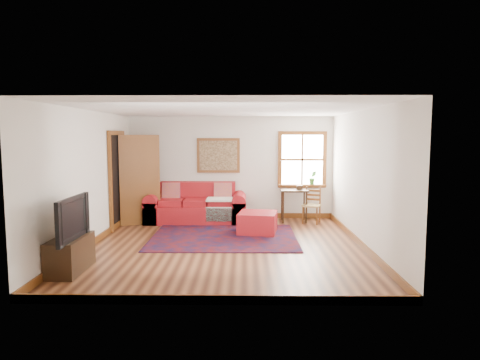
{
  "coord_description": "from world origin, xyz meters",
  "views": [
    {
      "loc": [
        0.36,
        -7.73,
        2.04
      ],
      "look_at": [
        0.26,
        0.6,
        1.17
      ],
      "focal_mm": 32.0,
      "sensor_mm": 36.0,
      "label": 1
    }
  ],
  "objects_px": {
    "ladder_back_chair": "(312,204)",
    "media_cabinet": "(70,254)",
    "red_leather_sofa": "(197,209)",
    "red_ottoman": "(258,223)",
    "side_table": "(294,195)"
  },
  "relations": [
    {
      "from": "side_table",
      "to": "red_ottoman",
      "type": "bearing_deg",
      "value": -126.29
    },
    {
      "from": "red_leather_sofa",
      "to": "ladder_back_chair",
      "type": "bearing_deg",
      "value": -2.81
    },
    {
      "from": "red_leather_sofa",
      "to": "media_cabinet",
      "type": "distance_m",
      "value": 4.06
    },
    {
      "from": "side_table",
      "to": "ladder_back_chair",
      "type": "distance_m",
      "value": 0.47
    },
    {
      "from": "ladder_back_chair",
      "to": "media_cabinet",
      "type": "distance_m",
      "value": 5.56
    },
    {
      "from": "ladder_back_chair",
      "to": "media_cabinet",
      "type": "bearing_deg",
      "value": -138.96
    },
    {
      "from": "red_leather_sofa",
      "to": "red_ottoman",
      "type": "distance_m",
      "value": 1.86
    },
    {
      "from": "ladder_back_chair",
      "to": "media_cabinet",
      "type": "height_order",
      "value": "ladder_back_chair"
    },
    {
      "from": "side_table",
      "to": "media_cabinet",
      "type": "distance_m",
      "value": 5.38
    },
    {
      "from": "ladder_back_chair",
      "to": "red_ottoman",
      "type": "bearing_deg",
      "value": -140.44
    },
    {
      "from": "side_table",
      "to": "media_cabinet",
      "type": "relative_size",
      "value": 0.81
    },
    {
      "from": "side_table",
      "to": "media_cabinet",
      "type": "bearing_deg",
      "value": -134.94
    },
    {
      "from": "media_cabinet",
      "to": "side_table",
      "type": "bearing_deg",
      "value": 45.06
    },
    {
      "from": "red_ottoman",
      "to": "ladder_back_chair",
      "type": "height_order",
      "value": "ladder_back_chair"
    },
    {
      "from": "red_ottoman",
      "to": "ladder_back_chair",
      "type": "bearing_deg",
      "value": 48.41
    }
  ]
}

